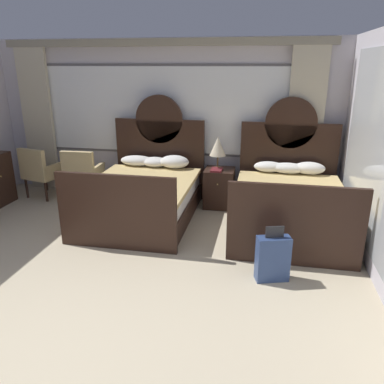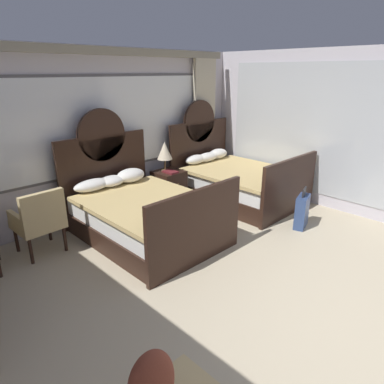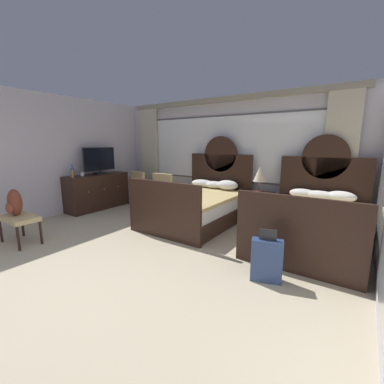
{
  "view_description": "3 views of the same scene",
  "coord_description": "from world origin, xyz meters",
  "px_view_note": "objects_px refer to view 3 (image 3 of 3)",
  "views": [
    {
      "loc": [
        1.74,
        -2.12,
        2.3
      ],
      "look_at": [
        0.88,
        2.36,
        0.73
      ],
      "focal_mm": 35.25,
      "sensor_mm": 36.0,
      "label": 1
    },
    {
      "loc": [
        -2.77,
        -0.64,
        2.34
      ],
      "look_at": [
        0.49,
        2.67,
        0.69
      ],
      "focal_mm": 32.02,
      "sensor_mm": 36.0,
      "label": 2
    },
    {
      "loc": [
        2.77,
        -1.19,
        1.64
      ],
      "look_at": [
        0.37,
        2.36,
        0.82
      ],
      "focal_mm": 23.83,
      "sensor_mm": 36.0,
      "label": 3
    }
  ],
  "objects_px": {
    "book_on_nightstand": "(257,192)",
    "suitcase_on_floor": "(267,260)",
    "backpack_on_bench": "(14,203)",
    "bed_near_window": "(197,205)",
    "cup_on_dresser": "(82,174)",
    "luggage_bench": "(19,220)",
    "bottle_liquor_amber": "(73,174)",
    "table_lamp_on_nightstand": "(260,174)",
    "armchair_by_window_centre": "(144,186)",
    "bottle_spirit_blue": "(72,172)",
    "dresser_minibar": "(98,191)",
    "armchair_by_window_left": "(167,189)",
    "nightstand_between_beds": "(259,208)",
    "bed_near_mirror": "(311,223)",
    "tv_flatscreen": "(100,160)"
  },
  "relations": [
    {
      "from": "table_lamp_on_nightstand",
      "to": "tv_flatscreen",
      "type": "relative_size",
      "value": 0.6
    },
    {
      "from": "luggage_bench",
      "to": "bed_near_window",
      "type": "bearing_deg",
      "value": 55.33
    },
    {
      "from": "bottle_spirit_blue",
      "to": "bed_near_window",
      "type": "bearing_deg",
      "value": 20.51
    },
    {
      "from": "backpack_on_bench",
      "to": "bed_near_mirror",
      "type": "bearing_deg",
      "value": 32.75
    },
    {
      "from": "backpack_on_bench",
      "to": "suitcase_on_floor",
      "type": "height_order",
      "value": "backpack_on_bench"
    },
    {
      "from": "table_lamp_on_nightstand",
      "to": "armchair_by_window_left",
      "type": "height_order",
      "value": "table_lamp_on_nightstand"
    },
    {
      "from": "table_lamp_on_nightstand",
      "to": "armchair_by_window_centre",
      "type": "height_order",
      "value": "table_lamp_on_nightstand"
    },
    {
      "from": "dresser_minibar",
      "to": "armchair_by_window_left",
      "type": "height_order",
      "value": "armchair_by_window_left"
    },
    {
      "from": "luggage_bench",
      "to": "suitcase_on_floor",
      "type": "bearing_deg",
      "value": 16.57
    },
    {
      "from": "bottle_spirit_blue",
      "to": "luggage_bench",
      "type": "height_order",
      "value": "bottle_spirit_blue"
    },
    {
      "from": "dresser_minibar",
      "to": "suitcase_on_floor",
      "type": "height_order",
      "value": "dresser_minibar"
    },
    {
      "from": "book_on_nightstand",
      "to": "armchair_by_window_centre",
      "type": "bearing_deg",
      "value": -179.15
    },
    {
      "from": "dresser_minibar",
      "to": "bottle_spirit_blue",
      "type": "height_order",
      "value": "bottle_spirit_blue"
    },
    {
      "from": "armchair_by_window_centre",
      "to": "table_lamp_on_nightstand",
      "type": "bearing_deg",
      "value": 3.39
    },
    {
      "from": "dresser_minibar",
      "to": "tv_flatscreen",
      "type": "relative_size",
      "value": 1.79
    },
    {
      "from": "table_lamp_on_nightstand",
      "to": "nightstand_between_beds",
      "type": "bearing_deg",
      "value": -44.05
    },
    {
      "from": "dresser_minibar",
      "to": "table_lamp_on_nightstand",
      "type": "bearing_deg",
      "value": 17.2
    },
    {
      "from": "suitcase_on_floor",
      "to": "bottle_spirit_blue",
      "type": "bearing_deg",
      "value": 174.51
    },
    {
      "from": "book_on_nightstand",
      "to": "armchair_by_window_left",
      "type": "distance_m",
      "value": 2.33
    },
    {
      "from": "bed_near_window",
      "to": "bed_near_mirror",
      "type": "distance_m",
      "value": 2.19
    },
    {
      "from": "table_lamp_on_nightstand",
      "to": "dresser_minibar",
      "type": "xyz_separation_m",
      "value": [
        -3.78,
        -1.17,
        -0.57
      ]
    },
    {
      "from": "tv_flatscreen",
      "to": "bottle_spirit_blue",
      "type": "relative_size",
      "value": 3.08
    },
    {
      "from": "table_lamp_on_nightstand",
      "to": "cup_on_dresser",
      "type": "xyz_separation_m",
      "value": [
        -3.77,
        -1.56,
        -0.09
      ]
    },
    {
      "from": "bed_near_window",
      "to": "book_on_nightstand",
      "type": "distance_m",
      "value": 1.24
    },
    {
      "from": "bed_near_window",
      "to": "table_lamp_on_nightstand",
      "type": "bearing_deg",
      "value": 34.36
    },
    {
      "from": "backpack_on_bench",
      "to": "armchair_by_window_centre",
      "type": "bearing_deg",
      "value": 93.54
    },
    {
      "from": "table_lamp_on_nightstand",
      "to": "book_on_nightstand",
      "type": "relative_size",
      "value": 2.04
    },
    {
      "from": "book_on_nightstand",
      "to": "bottle_spirit_blue",
      "type": "xyz_separation_m",
      "value": [
        -3.84,
        -1.62,
        0.33
      ]
    },
    {
      "from": "bottle_spirit_blue",
      "to": "tv_flatscreen",
      "type": "bearing_deg",
      "value": 82.94
    },
    {
      "from": "nightstand_between_beds",
      "to": "book_on_nightstand",
      "type": "bearing_deg",
      "value": -112.42
    },
    {
      "from": "book_on_nightstand",
      "to": "suitcase_on_floor",
      "type": "distance_m",
      "value": 2.3
    },
    {
      "from": "table_lamp_on_nightstand",
      "to": "bottle_liquor_amber",
      "type": "distance_m",
      "value": 4.11
    },
    {
      "from": "bottle_liquor_amber",
      "to": "armchair_by_window_centre",
      "type": "distance_m",
      "value": 1.81
    },
    {
      "from": "book_on_nightstand",
      "to": "bottle_spirit_blue",
      "type": "bearing_deg",
      "value": -157.09
    },
    {
      "from": "bed_near_mirror",
      "to": "dresser_minibar",
      "type": "distance_m",
      "value": 4.94
    },
    {
      "from": "bottle_liquor_amber",
      "to": "suitcase_on_floor",
      "type": "distance_m",
      "value": 4.64
    },
    {
      "from": "table_lamp_on_nightstand",
      "to": "bed_near_window",
      "type": "bearing_deg",
      "value": -145.64
    },
    {
      "from": "backpack_on_bench",
      "to": "bed_near_window",
      "type": "bearing_deg",
      "value": 54.38
    },
    {
      "from": "cup_on_dresser",
      "to": "armchair_by_window_left",
      "type": "bearing_deg",
      "value": 43.6
    },
    {
      "from": "table_lamp_on_nightstand",
      "to": "suitcase_on_floor",
      "type": "distance_m",
      "value": 2.51
    },
    {
      "from": "nightstand_between_beds",
      "to": "suitcase_on_floor",
      "type": "xyz_separation_m",
      "value": [
        0.86,
        -2.17,
        -0.06
      ]
    },
    {
      "from": "nightstand_between_beds",
      "to": "luggage_bench",
      "type": "relative_size",
      "value": 0.9
    },
    {
      "from": "bed_near_window",
      "to": "cup_on_dresser",
      "type": "xyz_separation_m",
      "value": [
        -2.71,
        -0.84,
        0.55
      ]
    },
    {
      "from": "bed_near_window",
      "to": "backpack_on_bench",
      "type": "height_order",
      "value": "bed_near_window"
    },
    {
      "from": "bottle_spirit_blue",
      "to": "suitcase_on_floor",
      "type": "relative_size",
      "value": 0.44
    },
    {
      "from": "bed_near_mirror",
      "to": "bottle_liquor_amber",
      "type": "xyz_separation_m",
      "value": [
        -4.81,
        -1.13,
        0.58
      ]
    },
    {
      "from": "book_on_nightstand",
      "to": "backpack_on_bench",
      "type": "height_order",
      "value": "backpack_on_bench"
    },
    {
      "from": "armchair_by_window_left",
      "to": "backpack_on_bench",
      "type": "distance_m",
      "value": 3.22
    },
    {
      "from": "nightstand_between_beds",
      "to": "backpack_on_bench",
      "type": "height_order",
      "value": "backpack_on_bench"
    },
    {
      "from": "cup_on_dresser",
      "to": "bottle_spirit_blue",
      "type": "bearing_deg",
      "value": -108.3
    }
  ]
}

